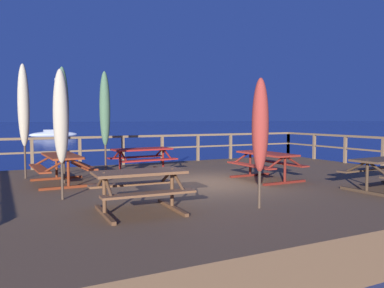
% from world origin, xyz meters
% --- Properties ---
extents(ground_plane, '(600.00, 600.00, 0.00)m').
position_xyz_m(ground_plane, '(0.00, 0.00, 0.00)').
color(ground_plane, navy).
extents(wooden_deck, '(14.42, 10.17, 0.84)m').
position_xyz_m(wooden_deck, '(0.00, 0.00, 0.42)').
color(wooden_deck, brown).
rests_on(wooden_deck, ground).
extents(railing_waterside_far, '(14.22, 0.10, 1.09)m').
position_xyz_m(railing_waterside_far, '(-0.00, 4.94, 1.58)').
color(railing_waterside_far, brown).
rests_on(railing_waterside_far, wooden_deck).
extents(railing_side_right, '(0.10, 9.97, 1.09)m').
position_xyz_m(railing_side_right, '(7.06, 0.00, 1.58)').
color(railing_side_right, brown).
rests_on(railing_side_right, wooden_deck).
extents(picnic_table_mid_left, '(1.49, 2.04, 0.78)m').
position_xyz_m(picnic_table_mid_left, '(-3.43, 1.60, 1.40)').
color(picnic_table_mid_left, '#993819').
rests_on(picnic_table_mid_left, wooden_deck).
extents(picnic_table_front_right, '(1.44, 1.92, 0.78)m').
position_xyz_m(picnic_table_front_right, '(1.81, -0.30, 1.40)').
color(picnic_table_front_right, maroon).
rests_on(picnic_table_front_right, wooden_deck).
extents(picnic_table_mid_centre, '(1.69, 1.45, 0.78)m').
position_xyz_m(picnic_table_mid_centre, '(-2.61, -2.31, 1.39)').
color(picnic_table_mid_centre, brown).
rests_on(picnic_table_mid_centre, wooden_deck).
extents(picnic_table_back_right, '(1.96, 1.54, 0.78)m').
position_xyz_m(picnic_table_back_right, '(-0.80, 2.74, 1.40)').
color(picnic_table_back_right, maroon).
rests_on(picnic_table_back_right, wooden_deck).
extents(patio_umbrella_tall_front, '(0.32, 0.32, 2.50)m').
position_xyz_m(patio_umbrella_tall_front, '(-0.45, -3.03, 2.42)').
color(patio_umbrella_tall_front, '#4C3828').
rests_on(patio_umbrella_tall_front, wooden_deck).
extents(patio_umbrella_tall_back_left, '(0.32, 0.32, 3.08)m').
position_xyz_m(patio_umbrella_tall_back_left, '(-3.37, 1.65, 2.80)').
color(patio_umbrella_tall_back_left, '#4C3828').
rests_on(patio_umbrella_tall_back_left, wooden_deck).
extents(patio_umbrella_tall_mid_right, '(0.32, 0.32, 3.27)m').
position_xyz_m(patio_umbrella_tall_mid_right, '(-4.24, 2.99, 2.92)').
color(patio_umbrella_tall_mid_right, '#4C3828').
rests_on(patio_umbrella_tall_mid_right, wooden_deck).
extents(patio_umbrella_short_back, '(0.32, 0.32, 2.76)m').
position_xyz_m(patio_umbrella_short_back, '(-3.72, -0.52, 2.60)').
color(patio_umbrella_short_back, '#4C3828').
rests_on(patio_umbrella_short_back, wooden_deck).
extents(patio_umbrella_short_front, '(0.32, 0.32, 3.15)m').
position_xyz_m(patio_umbrella_short_front, '(-1.99, 2.72, 2.84)').
color(patio_umbrella_short_front, '#4C3828').
rests_on(patio_umbrella_short_front, wooden_deck).
extents(sailboat_distant, '(6.10, 2.09, 7.72)m').
position_xyz_m(sailboat_distant, '(1.43, 43.72, 0.51)').
color(sailboat_distant, silver).
rests_on(sailboat_distant, ground).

